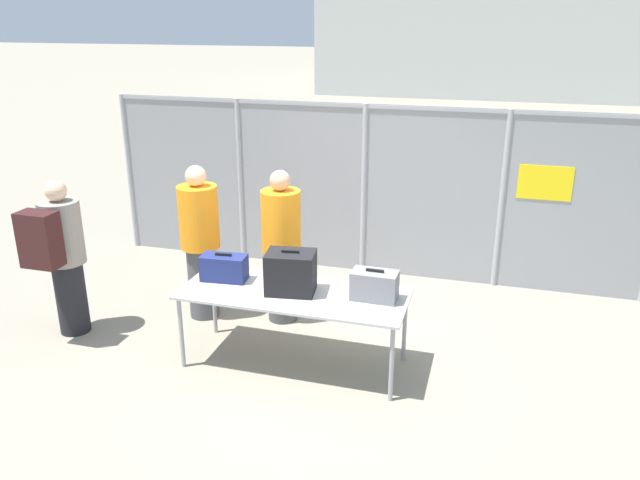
{
  "coord_description": "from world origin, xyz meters",
  "views": [
    {
      "loc": [
        1.58,
        -5.1,
        3.14
      ],
      "look_at": [
        -0.03,
        0.43,
        1.05
      ],
      "focal_mm": 35.0,
      "sensor_mm": 36.0,
      "label": 1
    }
  ],
  "objects_px": {
    "suitcase_navy": "(224,268)",
    "utility_trailer": "(488,194)",
    "suitcase_grey": "(374,285)",
    "traveler_hooded": "(61,253)",
    "security_worker_far": "(200,241)",
    "suitcase_black": "(291,272)",
    "inspection_table": "(294,297)",
    "security_worker_near": "(281,245)"
  },
  "relations": [
    {
      "from": "suitcase_navy",
      "to": "traveler_hooded",
      "type": "bearing_deg",
      "value": -173.89
    },
    {
      "from": "inspection_table",
      "to": "utility_trailer",
      "type": "relative_size",
      "value": 0.61
    },
    {
      "from": "suitcase_navy",
      "to": "utility_trailer",
      "type": "distance_m",
      "value": 5.56
    },
    {
      "from": "security_worker_near",
      "to": "traveler_hooded",
      "type": "bearing_deg",
      "value": 12.78
    },
    {
      "from": "traveler_hooded",
      "to": "inspection_table",
      "type": "bearing_deg",
      "value": 8.5
    },
    {
      "from": "suitcase_black",
      "to": "security_worker_near",
      "type": "height_order",
      "value": "security_worker_near"
    },
    {
      "from": "suitcase_navy",
      "to": "traveler_hooded",
      "type": "relative_size",
      "value": 0.28
    },
    {
      "from": "suitcase_navy",
      "to": "suitcase_black",
      "type": "relative_size",
      "value": 0.93
    },
    {
      "from": "suitcase_black",
      "to": "suitcase_grey",
      "type": "height_order",
      "value": "suitcase_black"
    },
    {
      "from": "suitcase_black",
      "to": "traveler_hooded",
      "type": "xyz_separation_m",
      "value": [
        -2.39,
        -0.1,
        -0.04
      ]
    },
    {
      "from": "suitcase_grey",
      "to": "traveler_hooded",
      "type": "xyz_separation_m",
      "value": [
        -3.16,
        -0.16,
        0.02
      ]
    },
    {
      "from": "suitcase_black",
      "to": "security_worker_far",
      "type": "bearing_deg",
      "value": 151.53
    },
    {
      "from": "suitcase_grey",
      "to": "security_worker_far",
      "type": "relative_size",
      "value": 0.24
    },
    {
      "from": "security_worker_far",
      "to": "suitcase_black",
      "type": "bearing_deg",
      "value": 164.46
    },
    {
      "from": "inspection_table",
      "to": "suitcase_navy",
      "type": "height_order",
      "value": "suitcase_navy"
    },
    {
      "from": "inspection_table",
      "to": "suitcase_black",
      "type": "relative_size",
      "value": 4.36
    },
    {
      "from": "suitcase_navy",
      "to": "utility_trailer",
      "type": "height_order",
      "value": "suitcase_navy"
    },
    {
      "from": "inspection_table",
      "to": "suitcase_black",
      "type": "distance_m",
      "value": 0.24
    },
    {
      "from": "suitcase_black",
      "to": "security_worker_near",
      "type": "xyz_separation_m",
      "value": [
        -0.39,
        0.84,
        -0.07
      ]
    },
    {
      "from": "suitcase_navy",
      "to": "utility_trailer",
      "type": "bearing_deg",
      "value": 65.42
    },
    {
      "from": "suitcase_grey",
      "to": "security_worker_near",
      "type": "bearing_deg",
      "value": 146.12
    },
    {
      "from": "inspection_table",
      "to": "suitcase_navy",
      "type": "bearing_deg",
      "value": 172.8
    },
    {
      "from": "suitcase_grey",
      "to": "utility_trailer",
      "type": "bearing_deg",
      "value": 80.59
    },
    {
      "from": "inspection_table",
      "to": "suitcase_black",
      "type": "bearing_deg",
      "value": 160.52
    },
    {
      "from": "suitcase_navy",
      "to": "security_worker_near",
      "type": "distance_m",
      "value": 0.82
    },
    {
      "from": "suitcase_grey",
      "to": "traveler_hooded",
      "type": "bearing_deg",
      "value": -177.08
    },
    {
      "from": "traveler_hooded",
      "to": "security_worker_far",
      "type": "height_order",
      "value": "security_worker_far"
    },
    {
      "from": "suitcase_grey",
      "to": "security_worker_near",
      "type": "xyz_separation_m",
      "value": [
        -1.15,
        0.77,
        -0.01
      ]
    },
    {
      "from": "suitcase_black",
      "to": "security_worker_near",
      "type": "distance_m",
      "value": 0.93
    },
    {
      "from": "security_worker_near",
      "to": "utility_trailer",
      "type": "relative_size",
      "value": 0.48
    },
    {
      "from": "suitcase_grey",
      "to": "suitcase_black",
      "type": "bearing_deg",
      "value": -175.31
    },
    {
      "from": "suitcase_grey",
      "to": "security_worker_far",
      "type": "height_order",
      "value": "security_worker_far"
    },
    {
      "from": "security_worker_far",
      "to": "utility_trailer",
      "type": "bearing_deg",
      "value": -109.76
    },
    {
      "from": "suitcase_black",
      "to": "suitcase_grey",
      "type": "xyz_separation_m",
      "value": [
        0.76,
        0.06,
        -0.06
      ]
    },
    {
      "from": "suitcase_navy",
      "to": "traveler_hooded",
      "type": "height_order",
      "value": "traveler_hooded"
    },
    {
      "from": "inspection_table",
      "to": "utility_trailer",
      "type": "xyz_separation_m",
      "value": [
        1.58,
        5.13,
        -0.28
      ]
    },
    {
      "from": "suitcase_grey",
      "to": "traveler_hooded",
      "type": "relative_size",
      "value": 0.25
    },
    {
      "from": "suitcase_grey",
      "to": "traveler_hooded",
      "type": "height_order",
      "value": "traveler_hooded"
    },
    {
      "from": "inspection_table",
      "to": "security_worker_near",
      "type": "relative_size",
      "value": 1.26
    },
    {
      "from": "inspection_table",
      "to": "suitcase_black",
      "type": "height_order",
      "value": "suitcase_black"
    },
    {
      "from": "suitcase_navy",
      "to": "security_worker_near",
      "type": "xyz_separation_m",
      "value": [
        0.31,
        0.75,
        -0.0
      ]
    },
    {
      "from": "suitcase_navy",
      "to": "suitcase_grey",
      "type": "height_order",
      "value": "suitcase_grey"
    }
  ]
}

